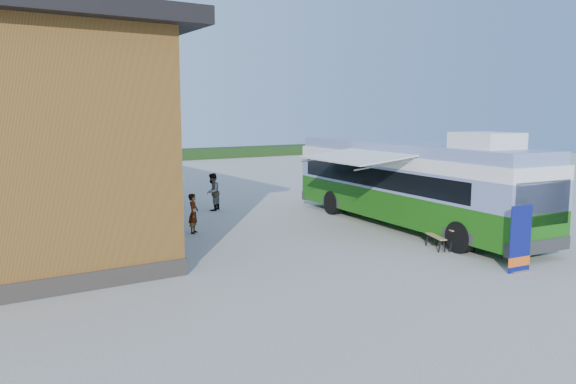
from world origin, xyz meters
TOP-DOWN VIEW (x-y plane):
  - ground at (0.00, 0.00)m, footprint 100.00×100.00m
  - hedge at (8.00, 38.00)m, footprint 40.00×3.00m
  - bus at (3.82, 1.60)m, footprint 3.93×13.15m
  - awning at (1.63, 1.94)m, footprint 3.27×4.81m
  - banner at (1.88, -4.98)m, footprint 0.86×0.23m
  - picnic_table at (2.44, -1.89)m, footprint 1.67×1.58m
  - person_a at (-4.04, 5.16)m, footprint 0.64×0.67m
  - person_b at (-1.27, 9.42)m, footprint 1.10×1.09m
  - slurry_tanker at (-5.70, 20.38)m, footprint 3.32×5.60m

SIDE VIEW (x-z plane):
  - ground at x=0.00m, z-range 0.00..0.00m
  - hedge at x=8.00m, z-range 0.00..1.00m
  - picnic_table at x=2.44m, z-range 0.19..0.94m
  - person_a at x=-4.04m, z-range 0.00..1.55m
  - banner at x=1.88m, z-range -0.18..1.81m
  - person_b at x=-1.27m, z-range 0.00..1.79m
  - slurry_tanker at x=-5.70m, z-range 0.17..2.38m
  - bus at x=3.82m, z-range -0.09..3.89m
  - awning at x=1.63m, z-range 2.62..3.17m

